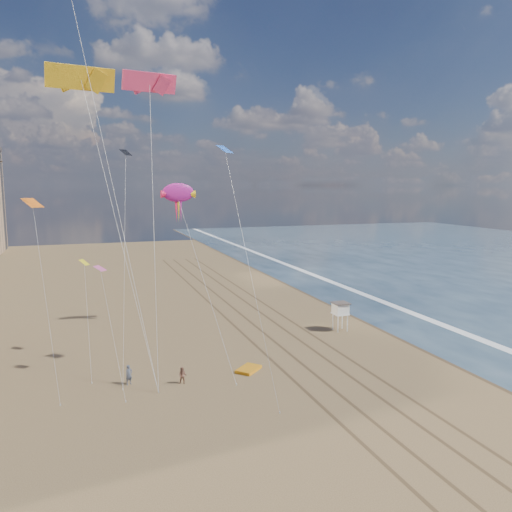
{
  "coord_description": "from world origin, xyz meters",
  "views": [
    {
      "loc": [
        -18.05,
        -24.23,
        17.04
      ],
      "look_at": [
        -0.67,
        26.0,
        9.5
      ],
      "focal_mm": 35.0,
      "sensor_mm": 36.0,
      "label": 1
    }
  ],
  "objects": [
    {
      "name": "kite_flyer_a",
      "position": [
        -14.99,
        18.15,
        0.87
      ],
      "size": [
        0.76,
        0.67,
        1.75
      ],
      "primitive_type": "imported",
      "rotation": [
        0.0,
        0.0,
        0.48
      ],
      "color": "#4F5666",
      "rests_on": "ground"
    },
    {
      "name": "grounded_kite",
      "position": [
        -4.22,
        17.87,
        0.14
      ],
      "size": [
        2.85,
        2.8,
        0.28
      ],
      "primitive_type": "cube",
      "rotation": [
        0.0,
        0.0,
        0.75
      ],
      "color": "orange",
      "rests_on": "ground"
    },
    {
      "name": "ground",
      "position": [
        0.0,
        0.0,
        0.0
      ],
      "size": [
        260.0,
        260.0,
        0.0
      ],
      "primitive_type": "plane",
      "color": "brown",
      "rests_on": "ground"
    },
    {
      "name": "foam",
      "position": [
        23.2,
        40.0,
        0.0
      ],
      "size": [
        260.0,
        260.0,
        0.0
      ],
      "primitive_type": "plane",
      "color": "white",
      "rests_on": "ground"
    },
    {
      "name": "tracks",
      "position": [
        2.55,
        30.0,
        0.01
      ],
      "size": [
        7.68,
        120.0,
        0.01
      ],
      "color": "brown",
      "rests_on": "ground"
    },
    {
      "name": "show_kite",
      "position": [
        -7.36,
        34.8,
        16.15
      ],
      "size": [
        4.12,
        10.4,
        25.08
      ],
      "color": "#B01B88",
      "rests_on": "ground"
    },
    {
      "name": "small_kites",
      "position": [
        -15.77,
        22.76,
        16.06
      ],
      "size": [
        17.75,
        12.56,
        11.42
      ],
      "color": "blue",
      "rests_on": "ground"
    },
    {
      "name": "kite_flyer_b",
      "position": [
        -10.59,
        16.75,
        0.76
      ],
      "size": [
        0.92,
        0.84,
        1.52
      ],
      "primitive_type": "imported",
      "rotation": [
        0.0,
        0.0,
        -0.46
      ],
      "color": "#925E4A",
      "rests_on": "ground"
    },
    {
      "name": "parafoils",
      "position": [
        -17.21,
        21.27,
        31.49
      ],
      "size": [
        12.67,
        5.53,
        16.64
      ],
      "color": "black",
      "rests_on": "ground"
    },
    {
      "name": "lifeguard_stand",
      "position": [
        10.06,
        26.6,
        2.61
      ],
      "size": [
        1.88,
        1.88,
        3.39
      ],
      "color": "white",
      "rests_on": "ground"
    },
    {
      "name": "wet_sand",
      "position": [
        19.0,
        40.0,
        0.0
      ],
      "size": [
        260.0,
        260.0,
        0.0
      ],
      "primitive_type": "plane",
      "color": "#42301E",
      "rests_on": "ground"
    }
  ]
}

